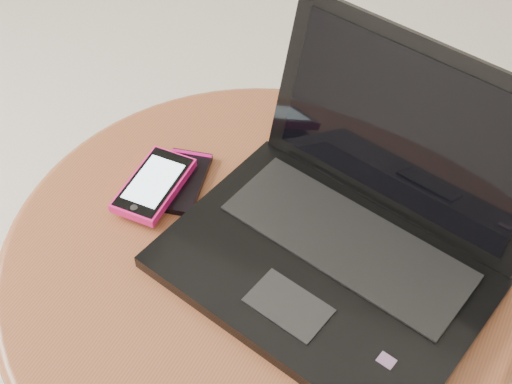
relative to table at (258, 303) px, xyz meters
The scene contains 4 objects.
table is the anchor object (origin of this frame).
laptop 0.20m from the table, 27.79° to the left, with size 0.45×0.42×0.25m.
phone_black 0.21m from the table, 158.17° to the left, with size 0.09×0.13×0.01m.
phone_pink 0.23m from the table, behind, with size 0.08×0.13×0.02m.
Camera 1 is at (0.19, -0.60, 1.32)m, focal length 50.94 mm.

